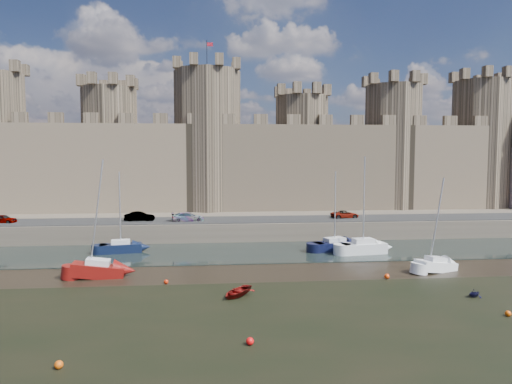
{
  "coord_description": "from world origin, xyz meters",
  "views": [
    {
      "loc": [
        2.98,
        -29.09,
        11.33
      ],
      "look_at": [
        7.72,
        22.0,
        7.35
      ],
      "focal_mm": 32.0,
      "sensor_mm": 36.0,
      "label": 1
    }
  ],
  "objects_px": {
    "car_0": "(3,219)",
    "sailboat_5": "(436,264)",
    "car_1": "(140,217)",
    "sailboat_1": "(121,247)",
    "sailboat_2": "(363,247)",
    "sailboat_3": "(335,244)",
    "sailboat_4": "(98,269)",
    "car_2": "(188,217)",
    "car_3": "(345,214)"
  },
  "relations": [
    {
      "from": "car_1",
      "to": "sailboat_4",
      "type": "xyz_separation_m",
      "value": [
        -0.71,
        -19.77,
        -2.36
      ]
    },
    {
      "from": "car_3",
      "to": "sailboat_2",
      "type": "height_order",
      "value": "sailboat_2"
    },
    {
      "from": "car_3",
      "to": "sailboat_4",
      "type": "xyz_separation_m",
      "value": [
        -29.58,
        -20.2,
        -2.25
      ]
    },
    {
      "from": "car_3",
      "to": "sailboat_2",
      "type": "bearing_deg",
      "value": 164.33
    },
    {
      "from": "sailboat_2",
      "to": "sailboat_4",
      "type": "distance_m",
      "value": 29.15
    },
    {
      "from": "car_3",
      "to": "sailboat_3",
      "type": "xyz_separation_m",
      "value": [
        -4.22,
        -10.17,
        -2.31
      ]
    },
    {
      "from": "car_0",
      "to": "sailboat_4",
      "type": "bearing_deg",
      "value": -128.68
    },
    {
      "from": "sailboat_3",
      "to": "sailboat_4",
      "type": "xyz_separation_m",
      "value": [
        -25.36,
        -10.03,
        0.05
      ]
    },
    {
      "from": "car_2",
      "to": "car_1",
      "type": "bearing_deg",
      "value": 77.64
    },
    {
      "from": "car_2",
      "to": "sailboat_4",
      "type": "xyz_separation_m",
      "value": [
        -7.29,
        -19.01,
        -2.33
      ]
    },
    {
      "from": "sailboat_2",
      "to": "sailboat_4",
      "type": "bearing_deg",
      "value": -172.27
    },
    {
      "from": "car_0",
      "to": "car_3",
      "type": "bearing_deg",
      "value": -79.0
    },
    {
      "from": "car_1",
      "to": "car_0",
      "type": "bearing_deg",
      "value": 90.84
    },
    {
      "from": "sailboat_3",
      "to": "sailboat_5",
      "type": "bearing_deg",
      "value": -73.82
    },
    {
      "from": "car_1",
      "to": "sailboat_1",
      "type": "xyz_separation_m",
      "value": [
        -0.79,
        -8.91,
        -2.4
      ]
    },
    {
      "from": "sailboat_1",
      "to": "sailboat_2",
      "type": "distance_m",
      "value": 28.38
    },
    {
      "from": "car_2",
      "to": "sailboat_1",
      "type": "xyz_separation_m",
      "value": [
        -7.37,
        -8.15,
        -2.37
      ]
    },
    {
      "from": "sailboat_4",
      "to": "sailboat_5",
      "type": "distance_m",
      "value": 32.7
    },
    {
      "from": "car_2",
      "to": "sailboat_4",
      "type": "distance_m",
      "value": 20.49
    },
    {
      "from": "car_2",
      "to": "sailboat_5",
      "type": "bearing_deg",
      "value": -133.56
    },
    {
      "from": "car_1",
      "to": "sailboat_5",
      "type": "height_order",
      "value": "sailboat_5"
    },
    {
      "from": "sailboat_4",
      "to": "sailboat_1",
      "type": "bearing_deg",
      "value": 85.25
    },
    {
      "from": "sailboat_3",
      "to": "sailboat_1",
      "type": "bearing_deg",
      "value": 160.01
    },
    {
      "from": "car_0",
      "to": "car_1",
      "type": "xyz_separation_m",
      "value": [
        17.79,
        0.15,
        0.08
      ]
    },
    {
      "from": "car_2",
      "to": "car_3",
      "type": "height_order",
      "value": "car_2"
    },
    {
      "from": "car_3",
      "to": "sailboat_2",
      "type": "distance_m",
      "value": 12.8
    },
    {
      "from": "car_0",
      "to": "sailboat_3",
      "type": "height_order",
      "value": "sailboat_3"
    },
    {
      "from": "car_2",
      "to": "sailboat_2",
      "type": "distance_m",
      "value": 23.82
    },
    {
      "from": "sailboat_4",
      "to": "sailboat_5",
      "type": "bearing_deg",
      "value": -6.42
    },
    {
      "from": "sailboat_2",
      "to": "sailboat_4",
      "type": "height_order",
      "value": "sailboat_2"
    },
    {
      "from": "sailboat_2",
      "to": "sailboat_4",
      "type": "relative_size",
      "value": 1.01
    },
    {
      "from": "sailboat_2",
      "to": "sailboat_5",
      "type": "xyz_separation_m",
      "value": [
        4.56,
        -8.39,
        -0.19
      ]
    },
    {
      "from": "car_2",
      "to": "sailboat_5",
      "type": "relative_size",
      "value": 0.47
    },
    {
      "from": "sailboat_2",
      "to": "sailboat_3",
      "type": "distance_m",
      "value": 3.63
    },
    {
      "from": "car_0",
      "to": "sailboat_5",
      "type": "xyz_separation_m",
      "value": [
        49.76,
        -20.33,
        -2.4
      ]
    },
    {
      "from": "car_0",
      "to": "sailboat_4",
      "type": "relative_size",
      "value": 0.31
    },
    {
      "from": "car_1",
      "to": "sailboat_4",
      "type": "distance_m",
      "value": 19.93
    },
    {
      "from": "car_2",
      "to": "sailboat_1",
      "type": "height_order",
      "value": "sailboat_1"
    },
    {
      "from": "sailboat_2",
      "to": "sailboat_3",
      "type": "height_order",
      "value": "sailboat_2"
    },
    {
      "from": "car_0",
      "to": "car_1",
      "type": "bearing_deg",
      "value": -79.22
    },
    {
      "from": "sailboat_2",
      "to": "sailboat_3",
      "type": "xyz_separation_m",
      "value": [
        -2.76,
        2.35,
        -0.13
      ]
    },
    {
      "from": "sailboat_3",
      "to": "car_3",
      "type": "bearing_deg",
      "value": 49.35
    },
    {
      "from": "car_0",
      "to": "sailboat_1",
      "type": "xyz_separation_m",
      "value": [
        17.0,
        -8.76,
        -2.32
      ]
    },
    {
      "from": "car_1",
      "to": "sailboat_2",
      "type": "height_order",
      "value": "sailboat_2"
    },
    {
      "from": "sailboat_2",
      "to": "sailboat_3",
      "type": "relative_size",
      "value": 1.18
    },
    {
      "from": "sailboat_1",
      "to": "car_3",
      "type": "bearing_deg",
      "value": 7.96
    },
    {
      "from": "car_1",
      "to": "sailboat_3",
      "type": "height_order",
      "value": "sailboat_3"
    },
    {
      "from": "sailboat_4",
      "to": "car_0",
      "type": "bearing_deg",
      "value": 125.86
    },
    {
      "from": "car_1",
      "to": "car_2",
      "type": "bearing_deg",
      "value": -96.28
    },
    {
      "from": "car_0",
      "to": "car_1",
      "type": "distance_m",
      "value": 17.79
    }
  ]
}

